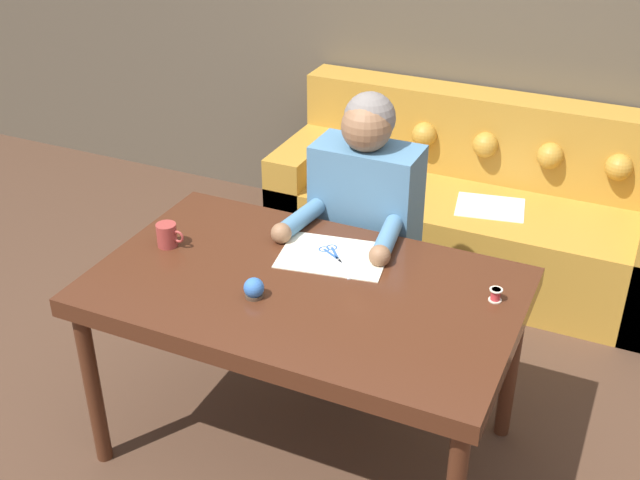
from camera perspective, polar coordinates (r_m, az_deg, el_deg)
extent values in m
plane|color=#4C3323|center=(3.22, 1.04, -14.93)|extent=(16.00, 16.00, 0.00)
cube|color=brown|center=(4.28, 12.31, 16.11)|extent=(8.00, 0.06, 2.60)
cube|color=#472314|center=(2.81, -1.06, -3.66)|extent=(1.48, 0.90, 0.07)
cylinder|color=#472314|center=(3.09, -15.85, -10.08)|extent=(0.06, 0.06, 0.69)
cylinder|color=#472314|center=(3.58, -8.16, -3.04)|extent=(0.06, 0.06, 0.69)
cylinder|color=#472314|center=(3.17, 13.43, -8.56)|extent=(0.06, 0.06, 0.69)
cube|color=#B7842D|center=(4.25, 10.60, 0.49)|extent=(2.03, 0.76, 0.44)
cube|color=#B7842D|center=(4.30, 12.11, 7.25)|extent=(2.03, 0.22, 0.44)
cube|color=#B7842D|center=(4.48, -0.62, 3.78)|extent=(0.20, 0.76, 0.60)
sphere|color=#B7842D|center=(4.36, 3.32, 8.17)|extent=(0.13, 0.13, 0.13)
sphere|color=#B7842D|center=(4.26, 7.42, 7.44)|extent=(0.13, 0.13, 0.13)
sphere|color=#B7842D|center=(4.19, 11.68, 6.64)|extent=(0.13, 0.13, 0.13)
sphere|color=#B7842D|center=(4.14, 16.04, 5.78)|extent=(0.13, 0.13, 0.13)
sphere|color=#B7842D|center=(4.11, 20.48, 4.87)|extent=(0.13, 0.13, 0.13)
cube|color=white|center=(4.05, 12.01, 2.31)|extent=(0.37, 0.32, 0.00)
cylinder|color=#33281E|center=(3.53, 3.04, -5.32)|extent=(0.28, 0.28, 0.48)
cube|color=teal|center=(3.26, 3.28, 2.14)|extent=(0.42, 0.22, 0.56)
sphere|color=#896042|center=(3.09, 3.34, 8.06)|extent=(0.20, 0.20, 0.20)
sphere|color=slate|center=(3.11, 3.56, 8.67)|extent=(0.20, 0.20, 0.20)
cylinder|color=teal|center=(3.11, -1.43, 1.49)|extent=(0.10, 0.27, 0.07)
sphere|color=#896042|center=(3.02, -2.77, 0.49)|extent=(0.08, 0.08, 0.08)
cylinder|color=teal|center=(2.99, 4.80, 0.11)|extent=(0.11, 0.27, 0.07)
sphere|color=#896042|center=(2.88, 4.26, -1.12)|extent=(0.08, 0.08, 0.08)
cube|color=beige|center=(2.94, 0.96, -1.13)|extent=(0.43, 0.33, 0.00)
cube|color=silver|center=(2.87, 2.12, -1.98)|extent=(0.12, 0.08, 0.00)
cube|color=#2D569E|center=(2.94, 0.80, -1.04)|extent=(0.08, 0.05, 0.00)
torus|color=#2D569E|center=(2.98, 0.29, -0.69)|extent=(0.04, 0.04, 0.01)
cube|color=silver|center=(2.86, 1.69, -2.09)|extent=(0.10, 0.11, 0.00)
cube|color=#2D569E|center=(2.95, 1.08, -0.98)|extent=(0.06, 0.08, 0.00)
torus|color=#2D569E|center=(2.99, 0.84, -0.55)|extent=(0.04, 0.04, 0.01)
cylinder|color=silver|center=(2.91, 1.31, -1.41)|extent=(0.01, 0.01, 0.01)
cylinder|color=#9E3833|center=(3.04, -10.84, 0.35)|extent=(0.08, 0.08, 0.09)
torus|color=#9E3833|center=(3.01, -10.06, 0.23)|extent=(0.05, 0.01, 0.05)
cylinder|color=red|center=(2.75, 12.38, -3.83)|extent=(0.03, 0.03, 0.04)
cylinder|color=beige|center=(2.74, 12.42, -3.47)|extent=(0.04, 0.04, 0.00)
cylinder|color=beige|center=(2.76, 12.33, -4.18)|extent=(0.04, 0.04, 0.00)
cylinder|color=#4C3828|center=(2.72, -4.70, -3.94)|extent=(0.06, 0.06, 0.01)
sphere|color=#3366B2|center=(2.70, -4.73, -3.40)|extent=(0.07, 0.07, 0.07)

